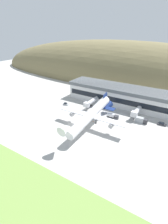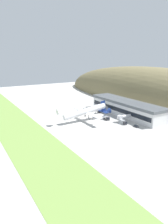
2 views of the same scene
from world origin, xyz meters
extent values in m
plane|color=#B7B5AF|center=(0.00, 0.00, 0.00)|extent=(407.94, 407.94, 0.00)
cube|color=#759947|center=(0.00, -46.76, 0.04)|extent=(367.15, 30.81, 0.08)
ellipsoid|color=olive|center=(-11.81, 99.94, 0.00)|extent=(324.31, 74.85, 73.76)
cube|color=silver|center=(12.82, 41.41, 6.05)|extent=(74.89, 16.70, 12.09)
cube|color=#565B60|center=(12.82, 41.41, 11.00)|extent=(76.09, 17.90, 2.18)
cube|color=black|center=(12.82, 33.01, 5.44)|extent=(71.90, 0.16, 3.39)
cylinder|color=silver|center=(-2.16, 26.38, 4.00)|extent=(2.60, 13.37, 2.60)
cube|color=silver|center=(-2.16, 19.70, 4.00)|extent=(3.38, 2.86, 2.86)
cylinder|color=slate|center=(-2.16, 20.20, 2.00)|extent=(0.36, 0.36, 4.00)
cylinder|color=silver|center=(27.14, 27.93, 4.00)|extent=(2.60, 10.27, 2.60)
cube|color=silver|center=(27.14, 22.79, 4.00)|extent=(3.38, 2.86, 2.86)
cylinder|color=slate|center=(27.14, 23.29, 2.00)|extent=(0.36, 0.36, 4.00)
cylinder|color=silver|center=(10.68, 1.98, 7.66)|extent=(4.62, 36.20, 9.31)
cone|color=silver|center=(10.68, -18.34, 10.36)|extent=(4.53, 5.64, 5.16)
cone|color=navy|center=(10.68, 22.75, 4.90)|extent=(4.53, 6.56, 5.28)
cube|color=navy|center=(10.68, 19.09, 9.74)|extent=(0.50, 5.27, 9.18)
cube|color=navy|center=(10.68, 19.32, 5.36)|extent=(12.02, 3.26, 0.78)
cube|color=silver|center=(10.68, 3.76, 6.62)|extent=(38.56, 3.63, 0.92)
cylinder|color=#9E9EA3|center=(-0.89, 3.22, 5.14)|extent=(2.30, 3.87, 2.75)
cylinder|color=#9E9EA3|center=(22.25, 3.22, 5.14)|extent=(2.30, 3.87, 2.75)
cylinder|color=#2D2D2D|center=(8.14, 3.76, 4.25)|extent=(0.28, 0.28, 2.20)
cylinder|color=#2D2D2D|center=(8.14, 3.76, 3.15)|extent=(0.45, 1.10, 1.10)
cylinder|color=#2D2D2D|center=(13.22, 3.76, 4.25)|extent=(0.28, 0.28, 2.20)
cylinder|color=#2D2D2D|center=(13.22, 3.76, 3.15)|extent=(0.45, 1.10, 1.10)
cylinder|color=#2D2D2D|center=(10.68, -10.48, 6.25)|extent=(0.22, 0.22, 1.98)
cylinder|color=#2D2D2D|center=(10.68, -10.48, 5.26)|extent=(0.30, 0.82, 0.82)
cube|color=#333338|center=(-3.26, 25.48, 0.44)|extent=(3.85, 2.15, 0.88)
cube|color=black|center=(-3.44, 25.46, 1.24)|extent=(2.17, 1.73, 0.72)
cube|color=#333338|center=(41.83, 25.67, 0.40)|extent=(4.57, 1.77, 0.80)
cube|color=black|center=(41.61, 25.67, 1.13)|extent=(2.51, 1.50, 0.66)
cube|color=#999EA3|center=(-18.53, 19.38, 0.44)|extent=(3.85, 2.03, 0.88)
cube|color=black|center=(-18.71, 19.37, 1.23)|extent=(2.16, 1.64, 0.72)
cube|color=#333338|center=(18.55, 18.11, 1.28)|extent=(2.14, 2.45, 2.57)
cube|color=black|center=(19.63, 18.09, 1.74)|extent=(0.11, 2.06, 1.13)
cube|color=#38383D|center=(15.25, 18.15, 0.45)|extent=(4.51, 2.24, 0.90)
cylinder|color=silver|center=(15.25, 18.15, 2.05)|extent=(4.29, 2.36, 2.30)
cube|color=#333338|center=(33.74, 22.52, 1.28)|extent=(2.29, 2.54, 2.56)
cube|color=black|center=(34.83, 22.60, 1.74)|extent=(0.22, 2.04, 1.13)
cube|color=#999EA3|center=(30.43, 22.28, 1.51)|extent=(4.67, 2.71, 3.02)
cube|color=orange|center=(19.85, 10.42, 0.01)|extent=(0.52, 0.52, 0.03)
cone|color=orange|center=(19.85, 10.42, 0.31)|extent=(0.40, 0.40, 0.55)
cube|color=orange|center=(8.52, 9.41, 0.01)|extent=(0.52, 0.52, 0.03)
cone|color=orange|center=(8.52, 9.41, 0.31)|extent=(0.40, 0.40, 0.55)
camera|label=1|loc=(49.83, -65.69, 47.85)|focal=28.00mm
camera|label=2|loc=(148.85, -80.83, 50.54)|focal=35.00mm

